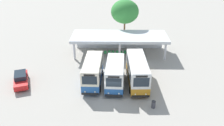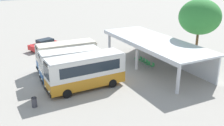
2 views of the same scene
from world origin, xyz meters
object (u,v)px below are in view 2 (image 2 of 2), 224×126
object	(u,v)px
parked_car_flank	(44,44)
litter_bin_apron	(34,102)
waiting_chair_second_from_end	(140,59)
waiting_chair_far_end_seat	(153,65)
city_bus_second_in_row	(70,63)
waiting_chair_fourth_seat	(146,62)
waiting_chair_end_by_column	(137,58)
city_bus_nearest_orange	(67,55)
waiting_chair_middle_seat	(143,61)
waiting_chair_fifth_seat	(148,64)
city_bus_middle_cream	(86,71)

from	to	relation	value
parked_car_flank	litter_bin_apron	bearing A→B (deg)	-15.93
waiting_chair_second_from_end	waiting_chair_far_end_seat	bearing A→B (deg)	-0.21
city_bus_second_in_row	waiting_chair_fourth_seat	world-z (taller)	city_bus_second_in_row
waiting_chair_end_by_column	waiting_chair_second_from_end	size ratio (longest dim) A/B	1.00
city_bus_nearest_orange	waiting_chair_fourth_seat	xyz separation A→B (m)	(3.32, 9.23, -1.35)
city_bus_nearest_orange	waiting_chair_middle_seat	distance (m)	9.73
waiting_chair_fifth_seat	waiting_chair_far_end_seat	size ratio (longest dim) A/B	1.00
waiting_chair_middle_seat	waiting_chair_far_end_seat	world-z (taller)	same
city_bus_second_in_row	litter_bin_apron	xyz separation A→B (m)	(4.54, -4.91, -1.40)
waiting_chair_end_by_column	waiting_chair_fourth_seat	size ratio (longest dim) A/B	1.00
waiting_chair_end_by_column	city_bus_middle_cream	bearing A→B (deg)	-62.55
waiting_chair_middle_seat	litter_bin_apron	size ratio (longest dim) A/B	0.96
waiting_chair_fourth_seat	litter_bin_apron	bearing A→B (deg)	-73.94
city_bus_nearest_orange	city_bus_middle_cream	distance (m)	6.02
city_bus_middle_cream	waiting_chair_middle_seat	distance (m)	9.91
city_bus_nearest_orange	waiting_chair_middle_seat	bearing A→B (deg)	74.06
city_bus_nearest_orange	litter_bin_apron	bearing A→B (deg)	-35.82
city_bus_second_in_row	waiting_chair_end_by_column	distance (m)	9.94
city_bus_nearest_orange	waiting_chair_end_by_column	world-z (taller)	city_bus_nearest_orange
waiting_chair_end_by_column	waiting_chair_far_end_seat	bearing A→B (deg)	1.75
waiting_chair_second_from_end	litter_bin_apron	world-z (taller)	litter_bin_apron
parked_car_flank	waiting_chair_second_from_end	xyz separation A→B (m)	(11.78, 9.76, -0.31)
parked_car_flank	city_bus_nearest_orange	bearing A→B (deg)	2.88
city_bus_second_in_row	waiting_chair_second_from_end	bearing A→B (deg)	96.06
waiting_chair_fifth_seat	litter_bin_apron	xyz separation A→B (m)	(3.55, -14.56, -0.07)
city_bus_middle_cream	waiting_chair_middle_seat	world-z (taller)	city_bus_middle_cream
parked_car_flank	waiting_chair_fifth_seat	size ratio (longest dim) A/B	5.66
city_bus_nearest_orange	city_bus_second_in_row	size ratio (longest dim) A/B	1.06
parked_car_flank	waiting_chair_second_from_end	distance (m)	15.30
waiting_chair_middle_seat	litter_bin_apron	xyz separation A→B (m)	(4.90, -14.71, -0.07)
city_bus_middle_cream	waiting_chair_fourth_seat	distance (m)	9.67
city_bus_second_in_row	parked_car_flank	xyz separation A→B (m)	(-12.82, 0.05, -1.03)
city_bus_nearest_orange	waiting_chair_middle_seat	size ratio (longest dim) A/B	8.30
parked_car_flank	waiting_chair_fifth_seat	distance (m)	16.83
city_bus_middle_cream	waiting_chair_middle_seat	xyz separation A→B (m)	(-3.37, 9.21, -1.42)
waiting_chair_far_end_seat	litter_bin_apron	distance (m)	14.99
parked_car_flank	waiting_chair_far_end_seat	world-z (taller)	parked_car_flank
waiting_chair_fourth_seat	litter_bin_apron	size ratio (longest dim) A/B	0.96
waiting_chair_second_from_end	waiting_chair_middle_seat	distance (m)	0.68
waiting_chair_end_by_column	parked_car_flank	bearing A→B (deg)	-139.01
waiting_chair_second_from_end	waiting_chair_middle_seat	size ratio (longest dim) A/B	1.00
city_bus_nearest_orange	waiting_chair_fifth_seat	distance (m)	10.04
city_bus_second_in_row	waiting_chair_second_from_end	size ratio (longest dim) A/B	7.82
city_bus_middle_cream	waiting_chair_far_end_seat	distance (m)	9.41
city_bus_nearest_orange	waiting_chair_end_by_column	bearing A→B (deg)	81.98
city_bus_second_in_row	waiting_chair_fifth_seat	bearing A→B (deg)	84.12
city_bus_nearest_orange	city_bus_middle_cream	world-z (taller)	city_bus_middle_cream
waiting_chair_end_by_column	waiting_chair_fourth_seat	bearing A→B (deg)	1.96
waiting_chair_far_end_seat	city_bus_second_in_row	bearing A→B (deg)	-99.68
waiting_chair_second_from_end	waiting_chair_far_end_seat	xyz separation A→B (m)	(2.71, -0.01, 0.00)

